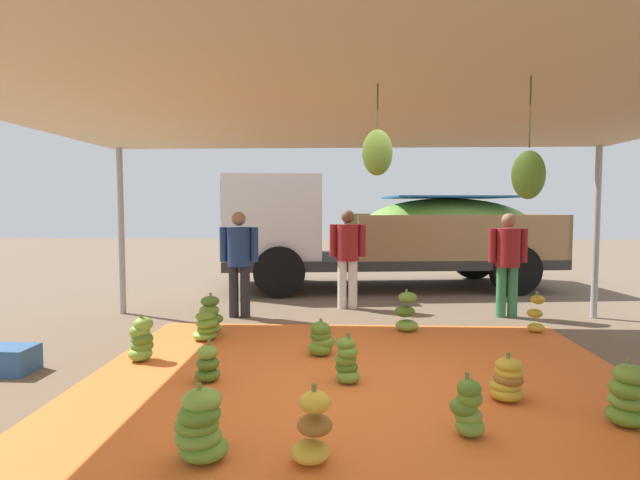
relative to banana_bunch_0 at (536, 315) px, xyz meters
name	(u,v)px	position (x,y,z in m)	size (l,w,h in m)	color
ground_plane	(354,320)	(-2.53, 0.69, -0.24)	(40.00, 40.00, 0.00)	brown
tarp_orange	(361,389)	(-2.53, -2.31, -0.24)	(5.61, 5.22, 0.01)	orange
tent_canopy	(364,103)	(-2.52, -2.40, 2.45)	(8.00, 7.00, 2.77)	#9EA0A5
banana_bunch_0	(536,315)	(0.00, 0.00, 0.00)	(0.32, 0.34, 0.57)	gold
banana_bunch_1	(210,316)	(-4.53, -0.26, 0.00)	(0.43, 0.41, 0.56)	#75A83D
banana_bunch_2	(141,340)	(-4.99, -1.53, 0.00)	(0.35, 0.35, 0.53)	#6B9E38
banana_bunch_4	(406,313)	(-1.81, -0.02, 0.02)	(0.44, 0.44, 0.59)	#75A83D
banana_bunch_5	(208,365)	(-4.05, -2.19, -0.06)	(0.33, 0.33, 0.42)	#477523
banana_bunch_6	(313,429)	(-2.91, -3.71, -0.01)	(0.38, 0.37, 0.54)	gold
banana_bunch_7	(507,380)	(-1.22, -2.53, -0.05)	(0.39, 0.40, 0.44)	gold
banana_bunch_8	(628,397)	(-0.44, -3.04, 0.00)	(0.44, 0.44, 0.54)	#60932D
banana_bunch_9	(200,427)	(-3.69, -3.73, 0.00)	(0.46, 0.45, 0.54)	#60932D
banana_bunch_10	(206,327)	(-4.49, -0.63, -0.06)	(0.43, 0.43, 0.43)	#75A83D
banana_bunch_11	(468,409)	(-1.75, -3.27, -0.03)	(0.34, 0.30, 0.49)	#6B9E38
banana_bunch_12	(347,361)	(-2.66, -2.14, -0.02)	(0.32, 0.33, 0.50)	#6B9E38
banana_bunch_13	(321,339)	(-2.96, -1.25, -0.04)	(0.41, 0.41, 0.44)	#60932D
cargo_truck_main	(380,230)	(-1.89, 3.91, 1.01)	(7.14, 3.20, 2.40)	#2D2D2D
worker_0	(239,256)	(-4.35, 0.80, 0.74)	(0.62, 0.38, 1.68)	#26262D
worker_1	(508,257)	(-0.08, 1.00, 0.72)	(0.61, 0.37, 1.66)	#337A4C
worker_2	(348,251)	(-2.62, 1.58, 0.75)	(0.62, 0.38, 1.70)	silver
crate_0	(7,360)	(-6.25, -1.98, -0.11)	(0.54, 0.39, 0.28)	#335B8E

